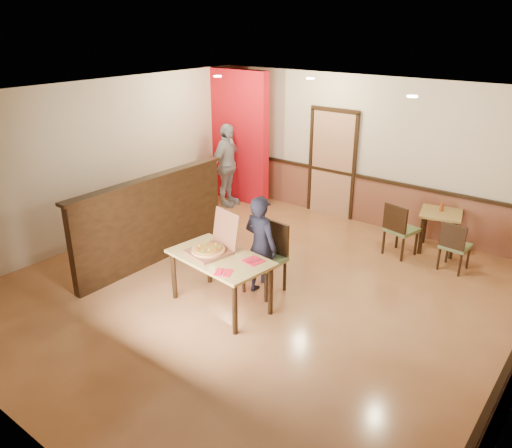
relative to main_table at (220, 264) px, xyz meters
The scene contains 24 objects.
floor 0.90m from the main_table, 70.81° to the left, with size 7.00×7.00×0.00m, color #B87847.
ceiling 2.23m from the main_table, 70.81° to the left, with size 7.00×7.00×0.00m, color black.
wall_back 4.16m from the main_table, 87.13° to the left, with size 7.00×7.00×0.00m, color beige.
wall_left 3.43m from the main_table, 169.85° to the left, with size 7.00×7.00×0.00m, color beige.
wainscot_back 4.07m from the main_table, 87.11° to the left, with size 7.00×0.04×0.90m, color brown.
chair_rail_back 4.05m from the main_table, 87.09° to the left, with size 7.00×0.06×0.06m, color black.
back_door 4.11m from the main_table, 98.35° to the left, with size 0.90×0.06×2.10m, color tan.
booth_partition 1.84m from the main_table, 167.75° to the left, with size 0.20×3.10×1.44m.
red_accent_panel 4.55m from the main_table, 126.89° to the left, with size 1.60×0.20×2.78m, color red.
spot_a 3.82m from the main_table, 131.24° to the left, with size 0.14×0.14×0.02m, color #FFD7B2.
spot_b 3.80m from the main_table, 100.90° to the left, with size 0.14×0.14×0.02m, color #FFD7B2.
spot_c 3.39m from the main_table, 52.47° to the left, with size 0.14×0.14×0.02m, color #FFD7B2.
main_table is the anchor object (origin of this frame).
diner_chair 0.81m from the main_table, 72.58° to the left, with size 0.54×0.54×1.04m.
side_chair_left 3.29m from the main_table, 66.83° to the left, with size 0.55×0.55×0.93m.
side_chair_right 3.75m from the main_table, 53.94° to the left, with size 0.44×0.44×0.83m.
side_table 4.04m from the main_table, 64.21° to the left, with size 0.80×0.80×0.71m.
diner 0.66m from the main_table, 69.62° to the left, with size 0.55×0.36×1.50m, color black.
passerby 4.11m from the main_table, 129.41° to the left, with size 1.03×0.43×1.76m, color #98979F.
pizza_box 0.25m from the main_table, behind, with size 0.62×0.69×0.54m.
pizza 0.25m from the main_table, behind, with size 0.46×0.46×0.03m, color #C68348.
napkin_near 0.48m from the main_table, 43.42° to the right, with size 0.28×0.28×0.01m.
napkin_far 0.49m from the main_table, 20.65° to the left, with size 0.27×0.27×0.01m.
condiment 4.08m from the main_table, 64.72° to the left, with size 0.06×0.06×0.16m, color #8E3819.
Camera 1 is at (3.87, -5.08, 3.73)m, focal length 35.00 mm.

